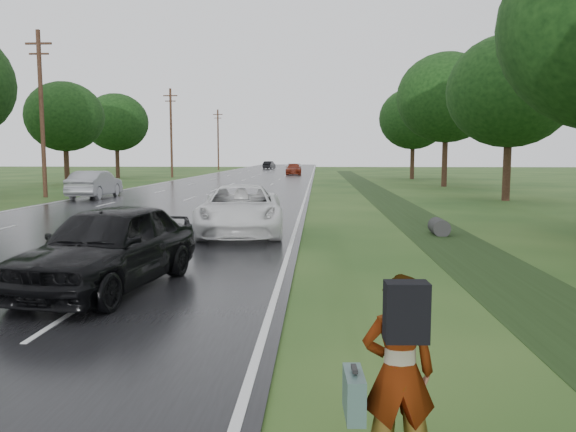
% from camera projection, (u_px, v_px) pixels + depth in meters
% --- Properties ---
extents(road, '(14.00, 180.00, 0.04)m').
position_uv_depth(road, '(240.00, 182.00, 53.78)').
color(road, black).
rests_on(road, ground).
extents(edge_stripe_east, '(0.12, 180.00, 0.01)m').
position_uv_depth(edge_stripe_east, '(310.00, 182.00, 53.42)').
color(edge_stripe_east, silver).
rests_on(edge_stripe_east, road).
extents(edge_stripe_west, '(0.12, 180.00, 0.01)m').
position_uv_depth(edge_stripe_west, '(170.00, 181.00, 54.14)').
color(edge_stripe_west, silver).
rests_on(edge_stripe_west, road).
extents(center_line, '(0.12, 180.00, 0.01)m').
position_uv_depth(center_line, '(240.00, 181.00, 53.78)').
color(center_line, silver).
rests_on(center_line, road).
extents(drainage_ditch, '(2.20, 120.00, 0.56)m').
position_uv_depth(drainage_ditch, '(400.00, 208.00, 27.07)').
color(drainage_ditch, black).
rests_on(drainage_ditch, ground).
extents(utility_pole_mid, '(1.60, 0.26, 10.00)m').
position_uv_depth(utility_pole_mid, '(42.00, 112.00, 33.86)').
color(utility_pole_mid, '#362016').
rests_on(utility_pole_mid, ground).
extents(utility_pole_far, '(1.60, 0.26, 10.00)m').
position_uv_depth(utility_pole_far, '(171.00, 132.00, 63.63)').
color(utility_pole_far, '#362016').
rests_on(utility_pole_far, ground).
extents(utility_pole_distant, '(1.60, 0.26, 10.00)m').
position_uv_depth(utility_pole_distant, '(218.00, 139.00, 93.41)').
color(utility_pole_distant, '#362016').
rests_on(utility_pole_distant, ground).
extents(tree_east_c, '(7.00, 7.00, 9.29)m').
position_uv_depth(tree_east_c, '(510.00, 91.00, 31.29)').
color(tree_east_c, '#362016').
rests_on(tree_east_c, ground).
extents(tree_east_d, '(8.00, 8.00, 10.76)m').
position_uv_depth(tree_east_d, '(447.00, 98.00, 45.10)').
color(tree_east_d, '#362016').
rests_on(tree_east_d, ground).
extents(tree_east_f, '(7.20, 7.20, 9.62)m').
position_uv_depth(tree_east_f, '(413.00, 119.00, 59.10)').
color(tree_east_f, '#362016').
rests_on(tree_east_f, ground).
extents(tree_west_d, '(6.60, 6.60, 8.80)m').
position_uv_depth(tree_west_d, '(65.00, 117.00, 47.95)').
color(tree_west_d, '#362016').
rests_on(tree_west_d, ground).
extents(tree_west_f, '(7.00, 7.00, 9.29)m').
position_uv_depth(tree_west_f, '(116.00, 122.00, 61.85)').
color(tree_west_f, '#362016').
rests_on(tree_west_f, ground).
extents(pedestrian, '(0.76, 0.66, 1.67)m').
position_uv_depth(pedestrian, '(396.00, 371.00, 4.61)').
color(pedestrian, '#A5998C').
rests_on(pedestrian, ground).
extents(white_pickup, '(3.15, 5.93, 1.59)m').
position_uv_depth(white_pickup, '(241.00, 209.00, 18.32)').
color(white_pickup, white).
rests_on(white_pickup, road).
extents(dark_sedan, '(2.72, 5.09, 1.65)m').
position_uv_depth(dark_sedan, '(109.00, 246.00, 10.82)').
color(dark_sedan, black).
rests_on(dark_sedan, road).
extents(silver_sedan, '(1.77, 4.92, 1.62)m').
position_uv_depth(silver_sedan, '(95.00, 184.00, 33.47)').
color(silver_sedan, gray).
rests_on(silver_sedan, road).
extents(far_car_red, '(2.04, 4.86, 1.40)m').
position_uv_depth(far_car_red, '(294.00, 169.00, 71.72)').
color(far_car_red, maroon).
rests_on(far_car_red, road).
extents(far_car_dark, '(2.05, 4.29, 1.36)m').
position_uv_depth(far_car_dark, '(269.00, 165.00, 100.21)').
color(far_car_dark, black).
rests_on(far_car_dark, road).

